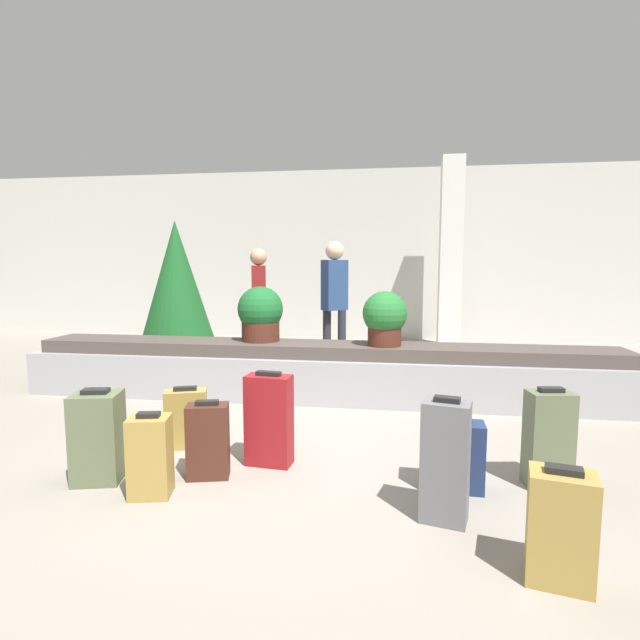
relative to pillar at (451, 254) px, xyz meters
name	(u,v)px	position (x,y,z in m)	size (l,w,h in m)	color
ground_plane	(289,451)	(-1.69, -5.07, -1.60)	(18.00, 18.00, 0.00)	gray
back_wall	(355,255)	(-1.69, 0.92, 0.00)	(18.00, 0.06, 3.20)	beige
carousel	(320,372)	(-1.69, -3.51, -1.31)	(6.43, 0.71, 0.60)	#9E9EA3
pillar	(451,254)	(0.00, 0.00, 0.00)	(0.37, 0.37, 3.20)	silver
suitcase_0	(150,456)	(-2.39, -5.92, -1.34)	(0.28, 0.25, 0.54)	#A3843D
suitcase_1	(98,437)	(-2.84, -5.76, -1.30)	(0.35, 0.33, 0.63)	#5B6647
suitcase_2	(208,441)	(-2.14, -5.60, -1.34)	(0.31, 0.24, 0.53)	#472319
suitcase_3	(269,420)	(-1.78, -5.32, -1.27)	(0.34, 0.20, 0.69)	maroon
suitcase_4	(561,527)	(-0.13, -6.43, -1.34)	(0.32, 0.26, 0.55)	#A3843D
suitcase_5	(454,455)	(-0.51, -5.53, -1.38)	(0.38, 0.21, 0.47)	navy
suitcase_6	(186,418)	(-2.51, -5.09, -1.37)	(0.36, 0.26, 0.49)	#A3843D
suitcase_7	(549,439)	(0.10, -5.40, -1.28)	(0.30, 0.23, 0.66)	#5B6647
suitcase_8	(445,461)	(-0.60, -5.95, -1.25)	(0.29, 0.24, 0.72)	slate
potted_plant_0	(260,314)	(-2.36, -3.45, -0.71)	(0.50, 0.50, 0.60)	#4C2319
potted_plant_1	(385,318)	(-1.01, -3.55, -0.71)	(0.46, 0.46, 0.57)	#4C2319
traveler_0	(259,298)	(-2.74, -2.13, -0.62)	(0.31, 0.35, 1.65)	#282833
traveler_1	(334,294)	(-1.70, -2.19, -0.56)	(0.36, 0.35, 1.73)	#282833
decorated_tree	(177,289)	(-3.87, -2.24, -0.50)	(1.11, 1.11, 2.02)	#4C331E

